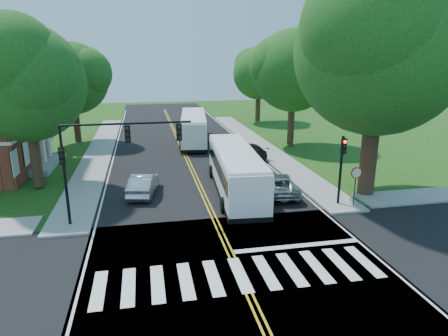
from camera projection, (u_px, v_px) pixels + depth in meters
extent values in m
plane|color=#1D4812|center=(237.00, 269.00, 18.06)|extent=(140.00, 140.00, 0.00)
cube|color=black|center=(190.00, 166.00, 35.04)|extent=(14.00, 96.00, 0.01)
cube|color=black|center=(237.00, 269.00, 18.05)|extent=(60.00, 12.00, 0.01)
cube|color=gold|center=(185.00, 155.00, 38.81)|extent=(0.36, 70.00, 0.01)
cube|color=silver|center=(113.00, 158.00, 37.50)|extent=(0.12, 70.00, 0.01)
cube|color=silver|center=(253.00, 152.00, 40.11)|extent=(0.12, 70.00, 0.01)
cube|color=silver|center=(240.00, 274.00, 17.58)|extent=(12.60, 3.00, 0.01)
cube|color=silver|center=(297.00, 246.00, 20.23)|extent=(6.60, 0.40, 0.01)
cube|color=gray|center=(100.00, 151.00, 40.03)|extent=(2.60, 40.00, 0.15)
cube|color=gray|center=(259.00, 144.00, 43.21)|extent=(2.60, 40.00, 0.15)
cylinder|color=#371E16|center=(369.00, 151.00, 26.86)|extent=(1.10, 1.10, 6.00)
sphere|color=#317021|center=(379.00, 50.00, 25.10)|extent=(10.80, 10.80, 10.80)
cylinder|color=#371E16|center=(35.00, 154.00, 28.37)|extent=(0.70, 0.70, 4.80)
sphere|color=#317021|center=(26.00, 83.00, 27.02)|extent=(8.00, 8.00, 8.00)
cylinder|color=#371E16|center=(77.00, 122.00, 43.61)|extent=(0.70, 0.70, 4.40)
sphere|color=#317021|center=(72.00, 78.00, 42.35)|extent=(7.60, 7.60, 7.60)
cylinder|color=#371E16|center=(291.00, 121.00, 42.18)|extent=(0.70, 0.70, 5.00)
sphere|color=#317021|center=(293.00, 70.00, 40.77)|extent=(8.40, 8.40, 8.40)
cylinder|color=#371E16|center=(258.00, 106.00, 57.55)|extent=(0.70, 0.70, 4.40)
sphere|color=#317021|center=(259.00, 74.00, 56.32)|extent=(7.20, 7.20, 7.20)
cube|color=silver|center=(39.00, 117.00, 33.36)|extent=(1.40, 6.00, 0.45)
cube|color=gray|center=(45.00, 165.00, 34.48)|extent=(1.80, 6.00, 0.50)
cylinder|color=silver|center=(36.00, 149.00, 31.90)|extent=(0.50, 0.50, 4.20)
cylinder|color=silver|center=(42.00, 144.00, 33.98)|extent=(0.50, 0.50, 4.20)
cylinder|color=silver|center=(48.00, 139.00, 36.05)|extent=(0.50, 0.50, 4.20)
cylinder|color=black|center=(66.00, 185.00, 21.95)|extent=(0.16, 0.16, 4.60)
cube|color=black|center=(62.00, 156.00, 21.35)|extent=(0.30, 0.22, 0.95)
sphere|color=black|center=(61.00, 151.00, 21.14)|extent=(0.18, 0.18, 0.18)
cylinder|color=black|center=(127.00, 124.00, 21.73)|extent=(7.00, 0.12, 0.12)
cube|color=black|center=(128.00, 134.00, 21.74)|extent=(0.30, 0.22, 0.95)
cube|color=black|center=(179.00, 132.00, 22.27)|extent=(0.30, 0.22, 0.95)
cylinder|color=black|center=(341.00, 170.00, 25.12)|extent=(0.16, 0.16, 4.40)
cube|color=black|center=(344.00, 146.00, 24.55)|extent=(0.30, 0.22, 0.95)
sphere|color=#FF0A05|center=(345.00, 142.00, 24.34)|extent=(0.18, 0.18, 0.18)
cylinder|color=black|center=(355.00, 189.00, 25.10)|extent=(0.06, 0.06, 2.20)
cylinder|color=#A50A07|center=(356.00, 173.00, 24.79)|extent=(0.76, 0.04, 0.76)
cube|color=white|center=(235.00, 171.00, 27.82)|extent=(3.42, 11.93, 2.74)
cube|color=black|center=(235.00, 164.00, 27.69)|extent=(3.42, 11.11, 0.95)
cube|color=black|center=(224.00, 148.00, 33.40)|extent=(2.44, 0.28, 1.60)
cube|color=orange|center=(225.00, 137.00, 33.15)|extent=(1.70, 0.23, 0.32)
cube|color=black|center=(235.00, 188.00, 28.15)|extent=(3.47, 12.03, 0.30)
cube|color=white|center=(235.00, 151.00, 27.43)|extent=(3.34, 11.57, 0.22)
cylinder|color=black|center=(244.00, 170.00, 31.98)|extent=(0.39, 0.98, 0.96)
cylinder|color=black|center=(212.00, 171.00, 31.67)|extent=(0.39, 0.98, 0.96)
cylinder|color=black|center=(264.00, 203.00, 24.84)|extent=(0.39, 0.98, 0.96)
cylinder|color=black|center=(223.00, 205.00, 24.52)|extent=(0.39, 0.98, 0.96)
cube|color=white|center=(194.00, 128.00, 44.20)|extent=(4.03, 12.22, 2.80)
cube|color=black|center=(194.00, 124.00, 44.06)|extent=(4.00, 11.40, 0.97)
cube|color=black|center=(193.00, 117.00, 49.91)|extent=(2.48, 0.40, 1.63)
cube|color=orange|center=(193.00, 110.00, 49.66)|extent=(1.73, 0.31, 0.33)
cube|color=black|center=(194.00, 139.00, 44.53)|extent=(4.10, 12.33, 0.30)
cube|color=white|center=(193.00, 115.00, 43.81)|extent=(3.94, 11.86, 0.22)
cylinder|color=black|center=(205.00, 131.00, 48.40)|extent=(0.44, 1.01, 0.98)
cylinder|color=black|center=(183.00, 132.00, 48.20)|extent=(0.44, 1.01, 0.98)
cylinder|color=black|center=(207.00, 145.00, 41.08)|extent=(0.44, 1.01, 0.98)
cylinder|color=black|center=(181.00, 145.00, 40.88)|extent=(0.44, 1.01, 0.98)
imported|color=#BBBDC3|center=(143.00, 184.00, 27.57)|extent=(2.35, 4.69, 1.48)
imported|color=#A5A8AC|center=(277.00, 184.00, 27.73)|extent=(3.02, 5.40, 1.43)
imported|color=black|center=(248.00, 150.00, 37.80)|extent=(3.13, 4.91, 1.32)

